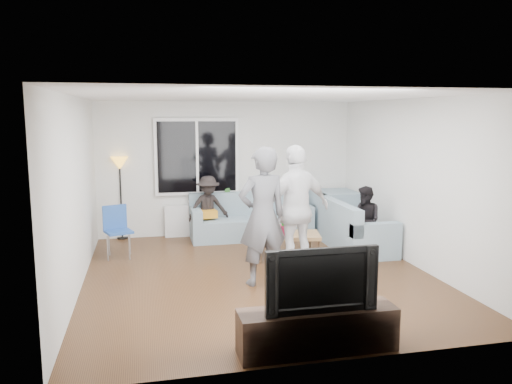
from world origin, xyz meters
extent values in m
cube|color=#56351C|center=(0.00, 0.00, -0.02)|extent=(5.00, 5.50, 0.04)
cube|color=white|center=(0.00, 0.00, 2.62)|extent=(5.00, 5.50, 0.04)
cube|color=silver|center=(0.00, 2.77, 1.30)|extent=(5.00, 0.04, 2.60)
cube|color=silver|center=(0.00, -2.77, 1.30)|extent=(5.00, 0.04, 2.60)
cube|color=silver|center=(-2.52, 0.00, 1.30)|extent=(0.04, 5.50, 2.60)
cube|color=silver|center=(2.52, 0.00, 1.30)|extent=(0.04, 5.50, 2.60)
cube|color=white|center=(-0.60, 2.69, 1.55)|extent=(1.62, 0.06, 1.47)
cube|color=black|center=(-0.60, 2.65, 1.55)|extent=(1.50, 0.02, 1.35)
cube|color=white|center=(-0.60, 2.64, 1.55)|extent=(0.05, 0.03, 1.35)
cube|color=silver|center=(-0.60, 2.65, 0.31)|extent=(1.30, 0.12, 0.62)
imported|color=#38712D|center=(-0.05, 2.62, 0.78)|extent=(0.19, 0.16, 0.32)
imported|color=silver|center=(-0.72, 2.62, 0.70)|extent=(0.17, 0.17, 0.17)
cube|color=gray|center=(2.05, 2.27, 0.42)|extent=(0.85, 0.85, 0.85)
cube|color=orange|center=(-0.50, 2.25, 0.51)|extent=(0.42, 0.37, 0.14)
cube|color=maroon|center=(-0.54, 2.33, 0.51)|extent=(0.42, 0.38, 0.13)
cube|color=#A27B4E|center=(0.66, 0.83, 0.20)|extent=(1.20, 0.80, 0.40)
cylinder|color=maroon|center=(0.57, 0.73, 0.49)|extent=(0.17, 0.17, 0.17)
imported|color=#4C4D52|center=(-0.03, -0.40, 0.96)|extent=(0.77, 0.58, 1.93)
imported|color=silver|center=(0.59, 0.02, 0.96)|extent=(1.21, 0.78, 1.92)
imported|color=black|center=(2.02, 0.71, 0.58)|extent=(0.53, 0.63, 1.16)
imported|color=black|center=(-0.44, 2.30, 0.61)|extent=(0.87, 0.61, 1.22)
cube|color=#36261B|center=(0.04, -2.50, 0.22)|extent=(1.60, 0.40, 0.44)
imported|color=black|center=(0.04, -2.50, 0.77)|extent=(1.13, 0.15, 0.65)
cylinder|color=#1A9022|center=(0.58, 0.69, 0.53)|extent=(0.08, 0.08, 0.26)
cylinder|color=#EA3A0D|center=(0.32, 0.94, 0.50)|extent=(0.07, 0.07, 0.20)
cylinder|color=black|center=(0.67, 1.02, 0.51)|extent=(0.07, 0.07, 0.21)
cylinder|color=orange|center=(0.89, 0.75, 0.54)|extent=(0.07, 0.07, 0.29)
cylinder|color=black|center=(0.98, 0.96, 0.51)|extent=(0.07, 0.07, 0.21)
camera|label=1|loc=(-1.61, -7.03, 2.35)|focal=35.40mm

